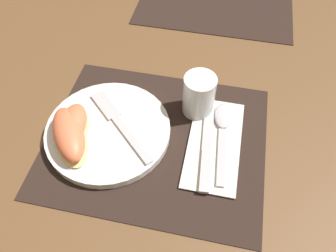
{
  "coord_description": "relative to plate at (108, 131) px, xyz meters",
  "views": [
    {
      "loc": [
        0.09,
        -0.33,
        0.51
      ],
      "look_at": [
        0.02,
        0.02,
        0.02
      ],
      "focal_mm": 35.0,
      "sensor_mm": 36.0,
      "label": 1
    }
  ],
  "objects": [
    {
      "name": "citrus_wedge_0",
      "position": [
        -0.06,
        -0.02,
        0.02
      ],
      "size": [
        0.07,
        0.1,
        0.04
      ],
      "color": "#F4DB84",
      "rests_on": "plate"
    },
    {
      "name": "placemat",
      "position": [
        0.09,
        0.01,
        -0.01
      ],
      "size": [
        0.4,
        0.33,
        0.0
      ],
      "color": "black",
      "rests_on": "ground_plane"
    },
    {
      "name": "napkin",
      "position": [
        0.2,
        0.02,
        -0.01
      ],
      "size": [
        0.1,
        0.21,
        0.0
      ],
      "color": "silver",
      "rests_on": "placemat"
    },
    {
      "name": "knife",
      "position": [
        0.18,
        0.01,
        -0.0
      ],
      "size": [
        0.03,
        0.21,
        0.01
      ],
      "color": "#BCBCC1",
      "rests_on": "napkin"
    },
    {
      "name": "citrus_wedge_1",
      "position": [
        -0.06,
        -0.04,
        0.03
      ],
      "size": [
        0.12,
        0.14,
        0.04
      ],
      "color": "#F4DB84",
      "rests_on": "plate"
    },
    {
      "name": "ground_plane",
      "position": [
        0.09,
        0.01,
        -0.01
      ],
      "size": [
        3.0,
        3.0,
        0.0
      ],
      "primitive_type": "plane",
      "color": "brown"
    },
    {
      "name": "fork",
      "position": [
        0.01,
        0.02,
        0.01
      ],
      "size": [
        0.16,
        0.15,
        0.0
      ],
      "color": "#BCBCC1",
      "rests_on": "plate"
    },
    {
      "name": "spoon",
      "position": [
        0.21,
        0.06,
        -0.0
      ],
      "size": [
        0.04,
        0.18,
        0.01
      ],
      "color": "#BCBCC1",
      "rests_on": "napkin"
    },
    {
      "name": "juice_glass",
      "position": [
        0.15,
        0.09,
        0.03
      ],
      "size": [
        0.06,
        0.06,
        0.08
      ],
      "color": "silver",
      "rests_on": "placemat"
    },
    {
      "name": "plate",
      "position": [
        0.0,
        0.0,
        0.0
      ],
      "size": [
        0.23,
        0.23,
        0.02
      ],
      "color": "white",
      "rests_on": "placemat"
    }
  ]
}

